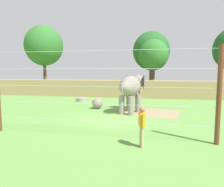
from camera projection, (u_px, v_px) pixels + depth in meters
name	position (u px, v px, depth m)	size (l,w,h in m)	color
ground_plane	(111.00, 120.00, 13.07)	(120.00, 120.00, 0.00)	#609342
dirt_patch	(150.00, 112.00, 15.72)	(4.32, 3.42, 0.01)	#937F5B
embankment_wall	(131.00, 89.00, 24.77)	(36.00, 1.80, 2.02)	tan
elephant	(132.00, 88.00, 15.52)	(2.10, 3.70, 2.83)	gray
enrichment_ball	(97.00, 103.00, 17.20)	(0.89, 0.89, 0.89)	gray
cable_fence	(97.00, 93.00, 9.56)	(11.50, 0.21, 4.20)	brown
zookeeper	(142.00, 125.00, 8.36)	(0.31, 0.57, 1.67)	tan
water_tub	(82.00, 99.00, 21.64)	(1.10, 1.10, 0.35)	gray
tree_left_of_centre	(44.00, 46.00, 29.22)	(5.36, 5.36, 9.54)	brown
tree_behind_wall	(151.00, 51.00, 30.05)	(5.31, 5.31, 8.86)	brown
tree_right_of_centre	(153.00, 55.00, 26.48)	(3.79, 3.79, 7.19)	brown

